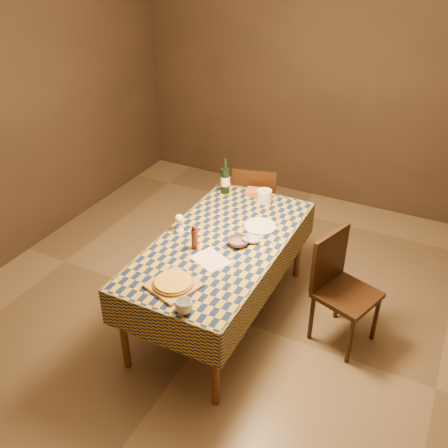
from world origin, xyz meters
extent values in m
plane|color=brown|center=(0.00, 0.00, 0.00)|extent=(5.00, 5.00, 0.00)
cube|color=#34271D|center=(0.00, 2.50, 1.35)|extent=(4.50, 0.10, 2.70)
cylinder|color=brown|center=(-0.38, -0.83, 0.38)|extent=(0.06, 0.06, 0.75)
cylinder|color=brown|center=(0.38, -0.83, 0.38)|extent=(0.06, 0.06, 0.75)
cylinder|color=brown|center=(-0.38, 0.83, 0.38)|extent=(0.06, 0.06, 0.75)
cylinder|color=brown|center=(0.38, 0.83, 0.38)|extent=(0.06, 0.06, 0.75)
cube|color=brown|center=(0.00, 0.00, 0.74)|extent=(0.90, 1.80, 0.03)
cube|color=brown|center=(0.00, 0.00, 0.76)|extent=(0.92, 1.82, 0.02)
cube|color=brown|center=(0.00, -0.92, 0.62)|extent=(0.94, 0.01, 0.30)
cube|color=brown|center=(0.00, 0.92, 0.62)|extent=(0.94, 0.01, 0.30)
cube|color=brown|center=(-0.47, 0.00, 0.62)|extent=(0.01, 1.84, 0.30)
cube|color=brown|center=(0.47, 0.00, 0.62)|extent=(0.01, 1.84, 0.30)
cube|color=#A77B4E|center=(-0.04, -0.65, 0.78)|extent=(0.38, 0.38, 0.02)
cylinder|color=#8E5A17|center=(-0.04, -0.65, 0.80)|extent=(0.34, 0.34, 0.02)
cylinder|color=gold|center=(-0.04, -0.65, 0.81)|extent=(0.31, 0.31, 0.01)
cylinder|color=#4E1612|center=(-0.14, -0.18, 0.85)|extent=(0.06, 0.06, 0.17)
sphere|color=#4E1612|center=(-0.14, -0.18, 0.95)|extent=(0.04, 0.04, 0.04)
imported|color=#644B54|center=(0.14, 0.01, 0.80)|extent=(0.21, 0.21, 0.05)
cylinder|color=white|center=(-0.37, -0.01, 0.77)|extent=(0.07, 0.07, 0.00)
cylinder|color=white|center=(-0.37, -0.01, 0.81)|extent=(0.01, 0.01, 0.07)
sphere|color=white|center=(-0.37, -0.01, 0.88)|extent=(0.07, 0.07, 0.07)
ellipsoid|color=#44080A|center=(-0.37, -0.01, 0.87)|extent=(0.05, 0.05, 0.03)
cylinder|color=black|center=(-0.34, 0.74, 0.89)|extent=(0.11, 0.11, 0.24)
cylinder|color=black|center=(-0.34, 0.74, 1.06)|extent=(0.04, 0.04, 0.10)
cylinder|color=white|center=(-0.34, 0.74, 0.89)|extent=(0.11, 0.11, 0.09)
cylinder|color=silver|center=(0.05, 0.74, 0.83)|extent=(0.17, 0.17, 0.11)
cube|color=#C75F1A|center=(-0.07, 0.84, 0.79)|extent=(0.20, 0.16, 0.05)
cylinder|color=white|center=(0.19, 0.33, 0.78)|extent=(0.27, 0.27, 0.02)
imported|color=silver|center=(0.16, -0.84, 0.82)|extent=(0.14, 0.14, 0.09)
cube|color=white|center=(0.05, -0.26, 0.77)|extent=(0.32, 0.29, 0.00)
ellipsoid|color=#9CA3C8|center=(0.21, 0.10, 0.79)|extent=(0.19, 0.16, 0.05)
cube|color=black|center=(-0.20, 1.16, 0.45)|extent=(0.51, 0.51, 0.04)
cube|color=black|center=(-0.15, 0.97, 0.70)|extent=(0.42, 0.14, 0.46)
cylinder|color=black|center=(-0.07, 1.38, 0.21)|extent=(0.04, 0.04, 0.43)
cylinder|color=black|center=(-0.42, 1.29, 0.21)|extent=(0.04, 0.04, 0.43)
cylinder|color=black|center=(0.02, 1.03, 0.21)|extent=(0.04, 0.04, 0.43)
cylinder|color=black|center=(-0.33, 0.94, 0.21)|extent=(0.04, 0.04, 0.43)
cube|color=black|center=(0.99, 0.20, 0.45)|extent=(0.53, 0.53, 0.04)
cube|color=black|center=(0.80, 0.26, 0.70)|extent=(0.17, 0.41, 0.46)
cylinder|color=black|center=(1.10, -0.03, 0.21)|extent=(0.04, 0.04, 0.43)
cylinder|color=black|center=(1.22, 0.31, 0.21)|extent=(0.04, 0.04, 0.43)
cylinder|color=black|center=(0.76, 0.08, 0.21)|extent=(0.04, 0.04, 0.43)
cylinder|color=black|center=(0.88, 0.42, 0.21)|extent=(0.04, 0.04, 0.43)
camera|label=1|loc=(1.49, -2.90, 2.93)|focal=40.00mm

